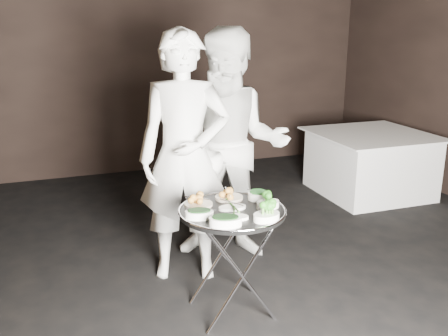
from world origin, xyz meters
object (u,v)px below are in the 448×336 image
object	(u,v)px
serving_tray	(232,211)
tray_stand	(232,257)
waiter_right	(233,147)
waiter_left	(185,158)
dining_table	(370,163)

from	to	relation	value
serving_tray	tray_stand	bearing A→B (deg)	0.00
serving_tray	waiter_right	size ratio (longest dim) A/B	0.37
waiter_right	tray_stand	bearing A→B (deg)	-88.47
tray_stand	waiter_left	size ratio (longest dim) A/B	0.39
waiter_left	tray_stand	bearing A→B (deg)	-60.76
serving_tray	waiter_right	world-z (taller)	waiter_right
serving_tray	dining_table	bearing A→B (deg)	36.92
dining_table	serving_tray	bearing A→B (deg)	-143.08
tray_stand	waiter_right	bearing A→B (deg)	68.67
serving_tray	waiter_left	xyz separation A→B (m)	(-0.13, 0.63, 0.20)
serving_tray	waiter_right	bearing A→B (deg)	68.67
waiter_left	dining_table	size ratio (longest dim) A/B	1.51
waiter_right	waiter_left	bearing A→B (deg)	-134.58
tray_stand	waiter_right	xyz separation A→B (m)	(0.32, 0.81, 0.52)
waiter_left	waiter_right	size ratio (longest dim) A/B	1.00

